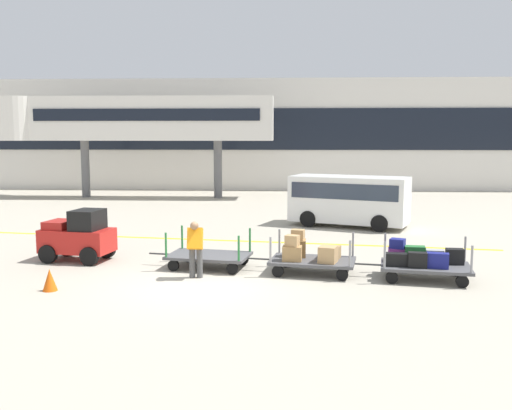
{
  "coord_description": "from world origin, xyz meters",
  "views": [
    {
      "loc": [
        2.15,
        -14.03,
        3.83
      ],
      "look_at": [
        1.26,
        4.0,
        1.58
      ],
      "focal_mm": 39.76,
      "sensor_mm": 36.0,
      "label": 1
    }
  ],
  "objects_px": {
    "shuttle_van": "(349,197)",
    "safety_cone_near": "(50,280)",
    "baggage_tug": "(78,236)",
    "baggage_handler": "(195,247)",
    "baggage_cart_middle": "(311,255)",
    "baggage_cart_lead": "(209,256)",
    "baggage_cart_tail": "(422,261)"
  },
  "relations": [
    {
      "from": "baggage_tug",
      "to": "baggage_cart_lead",
      "type": "distance_m",
      "value": 4.18
    },
    {
      "from": "baggage_cart_middle",
      "to": "baggage_handler",
      "type": "xyz_separation_m",
      "value": [
        -3.1,
        -0.68,
        0.33
      ]
    },
    {
      "from": "baggage_tug",
      "to": "baggage_handler",
      "type": "height_order",
      "value": "baggage_tug"
    },
    {
      "from": "safety_cone_near",
      "to": "baggage_cart_lead",
      "type": "bearing_deg",
      "value": 35.79
    },
    {
      "from": "baggage_cart_tail",
      "to": "shuttle_van",
      "type": "xyz_separation_m",
      "value": [
        -0.95,
        8.76,
        0.73
      ]
    },
    {
      "from": "baggage_tug",
      "to": "baggage_cart_middle",
      "type": "relative_size",
      "value": 0.73
    },
    {
      "from": "baggage_tug",
      "to": "baggage_handler",
      "type": "distance_m",
      "value": 4.36
    },
    {
      "from": "baggage_cart_middle",
      "to": "shuttle_van",
      "type": "height_order",
      "value": "shuttle_van"
    },
    {
      "from": "baggage_cart_tail",
      "to": "baggage_handler",
      "type": "distance_m",
      "value": 6.04
    },
    {
      "from": "baggage_tug",
      "to": "baggage_cart_lead",
      "type": "bearing_deg",
      "value": -10.26
    },
    {
      "from": "baggage_tug",
      "to": "baggage_cart_middle",
      "type": "height_order",
      "value": "baggage_tug"
    },
    {
      "from": "baggage_cart_middle",
      "to": "baggage_cart_tail",
      "type": "relative_size",
      "value": 1.0
    },
    {
      "from": "baggage_tug",
      "to": "baggage_cart_middle",
      "type": "distance_m",
      "value": 7.11
    },
    {
      "from": "baggage_tug",
      "to": "baggage_cart_tail",
      "type": "relative_size",
      "value": 0.73
    },
    {
      "from": "baggage_cart_lead",
      "to": "baggage_cart_tail",
      "type": "height_order",
      "value": "same"
    },
    {
      "from": "baggage_cart_tail",
      "to": "shuttle_van",
      "type": "relative_size",
      "value": 0.6
    },
    {
      "from": "baggage_cart_middle",
      "to": "safety_cone_near",
      "type": "relative_size",
      "value": 5.6
    },
    {
      "from": "baggage_cart_lead",
      "to": "shuttle_van",
      "type": "relative_size",
      "value": 0.6
    },
    {
      "from": "safety_cone_near",
      "to": "baggage_handler",
      "type": "bearing_deg",
      "value": 22.18
    },
    {
      "from": "shuttle_van",
      "to": "baggage_handler",
      "type": "bearing_deg",
      "value": -119.52
    },
    {
      "from": "baggage_tug",
      "to": "shuttle_van",
      "type": "distance_m",
      "value": 11.4
    },
    {
      "from": "baggage_cart_lead",
      "to": "baggage_handler",
      "type": "relative_size",
      "value": 1.97
    },
    {
      "from": "baggage_cart_lead",
      "to": "baggage_cart_tail",
      "type": "bearing_deg",
      "value": -9.82
    },
    {
      "from": "baggage_handler",
      "to": "shuttle_van",
      "type": "relative_size",
      "value": 0.3
    },
    {
      "from": "baggage_cart_middle",
      "to": "safety_cone_near",
      "type": "xyz_separation_m",
      "value": [
        -6.5,
        -2.07,
        -0.26
      ]
    },
    {
      "from": "baggage_handler",
      "to": "safety_cone_near",
      "type": "distance_m",
      "value": 3.72
    },
    {
      "from": "safety_cone_near",
      "to": "shuttle_van",
      "type": "bearing_deg",
      "value": 50.67
    },
    {
      "from": "baggage_cart_tail",
      "to": "baggage_cart_lead",
      "type": "bearing_deg",
      "value": 170.18
    },
    {
      "from": "shuttle_van",
      "to": "safety_cone_near",
      "type": "height_order",
      "value": "shuttle_van"
    },
    {
      "from": "baggage_cart_lead",
      "to": "baggage_cart_tail",
      "type": "xyz_separation_m",
      "value": [
        5.83,
        -1.01,
        0.16
      ]
    },
    {
      "from": "baggage_cart_lead",
      "to": "baggage_cart_tail",
      "type": "distance_m",
      "value": 5.92
    },
    {
      "from": "baggage_cart_tail",
      "to": "baggage_handler",
      "type": "xyz_separation_m",
      "value": [
        -6.02,
        -0.2,
        0.36
      ]
    }
  ]
}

